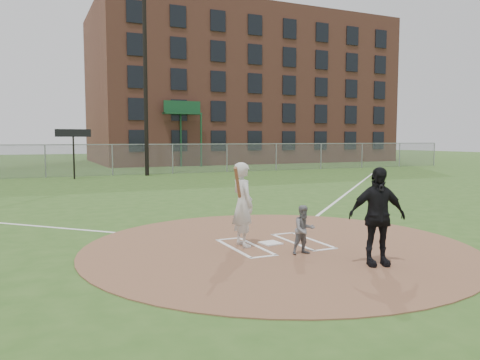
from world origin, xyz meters
name	(u,v)px	position (x,y,z in m)	size (l,w,h in m)	color
ground	(278,246)	(0.00, 0.00, 0.00)	(140.00, 140.00, 0.00)	#30531C
dirt_circle	(278,246)	(0.00, 0.00, 0.01)	(8.40, 8.40, 0.02)	brown
home_plate	(271,243)	(-0.05, 0.23, 0.03)	(0.41, 0.41, 0.03)	silver
foul_line_first	(353,189)	(9.00, 9.00, 0.01)	(0.10, 24.00, 0.01)	white
catcher	(304,230)	(0.12, -0.87, 0.52)	(0.48, 0.38, 0.99)	slate
umpire	(377,216)	(0.90, -2.12, 0.93)	(1.06, 0.44, 1.82)	black
batters_boxes	(274,244)	(0.00, 0.15, 0.03)	(2.08, 1.88, 0.01)	white
batter_at_plate	(243,204)	(-0.71, 0.28, 0.94)	(0.73, 1.01, 1.82)	silver
outfield_fence	(112,160)	(0.00, 22.00, 1.02)	(56.08, 0.08, 2.03)	slate
brick_warehouse	(238,91)	(16.00, 37.96, 7.50)	(30.00, 17.17, 15.00)	brown
light_pole	(145,71)	(2.00, 21.00, 6.61)	(1.20, 0.30, 12.22)	black
scoreboard_sign	(73,138)	(-2.50, 20.20, 2.39)	(2.00, 0.10, 2.93)	black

